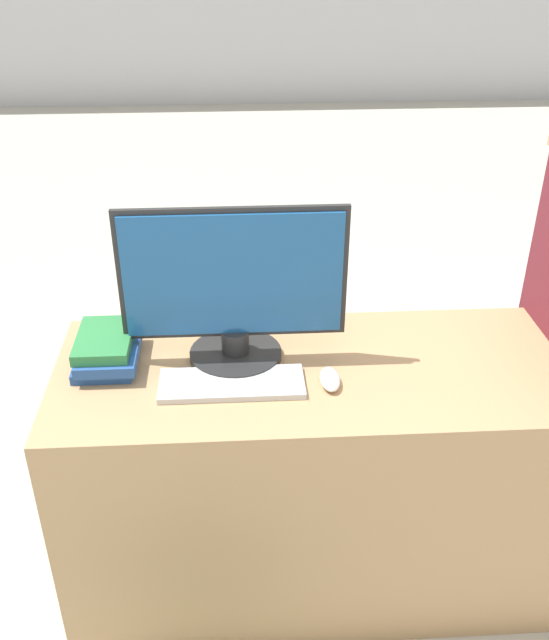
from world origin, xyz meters
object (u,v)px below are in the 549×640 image
(monitor, at_px, (234,288))
(book_stack, at_px, (107,349))
(mouse, at_px, (330,379))
(keyboard, at_px, (232,384))

(monitor, height_order, book_stack, monitor)
(mouse, xyz_separation_m, book_stack, (-0.58, 0.13, 0.03))
(keyboard, distance_m, mouse, 0.25)
(mouse, bearing_deg, keyboard, 179.01)
(keyboard, height_order, book_stack, book_stack)
(keyboard, xyz_separation_m, book_stack, (-0.33, 0.13, 0.03))
(monitor, xyz_separation_m, book_stack, (-0.34, -0.01, -0.17))
(book_stack, bearing_deg, monitor, 1.34)
(monitor, xyz_separation_m, keyboard, (-0.01, -0.14, -0.20))
(book_stack, bearing_deg, keyboard, -21.44)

